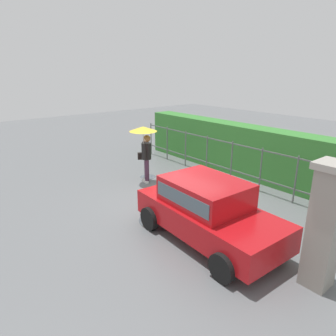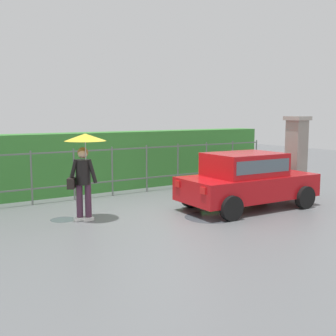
% 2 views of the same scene
% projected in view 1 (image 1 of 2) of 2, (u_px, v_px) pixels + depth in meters
% --- Properties ---
extents(ground_plane, '(40.00, 40.00, 0.00)m').
position_uv_depth(ground_plane, '(172.00, 202.00, 9.33)').
color(ground_plane, slate).
extents(car, '(3.80, 1.99, 1.48)m').
position_uv_depth(car, '(207.00, 208.00, 7.07)').
color(car, '#B71116').
rests_on(car, ground).
extents(pedestrian, '(0.95, 0.95, 2.05)m').
position_uv_depth(pedestrian, '(145.00, 142.00, 10.53)').
color(pedestrian, '#47283D').
rests_on(pedestrian, ground).
extents(gate_pillar, '(0.60, 0.60, 2.42)m').
position_uv_depth(gate_pillar, '(325.00, 226.00, 5.38)').
color(gate_pillar, gray).
rests_on(gate_pillar, ground).
extents(fence_section, '(11.01, 0.05, 1.50)m').
position_uv_depth(fence_section, '(246.00, 164.00, 10.34)').
color(fence_section, '#59605B').
rests_on(fence_section, ground).
extents(hedge_row, '(11.96, 0.90, 1.90)m').
position_uv_depth(hedge_row, '(264.00, 155.00, 10.94)').
color(hedge_row, '#387F33').
rests_on(hedge_row, ground).
extents(puddle_near, '(1.24, 1.24, 0.00)m').
position_uv_depth(puddle_near, '(162.00, 220.00, 8.22)').
color(puddle_near, '#4C545B').
rests_on(puddle_near, ground).
extents(puddle_far, '(0.60, 0.60, 0.00)m').
position_uv_depth(puddle_far, '(148.00, 177.00, 11.52)').
color(puddle_far, '#4C545B').
rests_on(puddle_far, ground).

